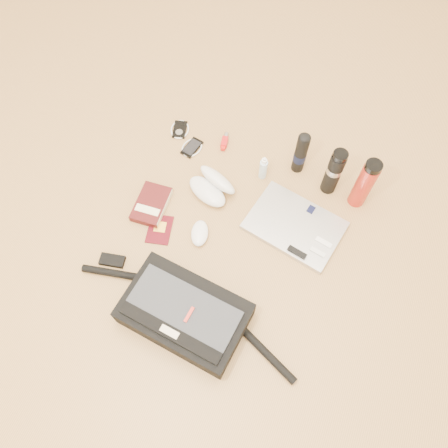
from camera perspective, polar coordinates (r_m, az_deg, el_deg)
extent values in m
plane|color=#A97D46|center=(1.68, -1.09, -3.59)|extent=(4.00, 4.00, 0.00)
cube|color=black|center=(1.55, -5.14, -11.56)|extent=(0.44, 0.30, 0.10)
cube|color=#2B2E33|center=(1.49, -5.50, -11.29)|extent=(0.39, 0.22, 0.01)
cube|color=black|center=(1.48, -7.10, -13.86)|extent=(0.37, 0.08, 0.01)
cube|color=beige|center=(1.48, -7.11, -13.84)|extent=(0.07, 0.03, 0.01)
cube|color=red|center=(1.48, -4.57, -11.75)|extent=(0.02, 0.06, 0.02)
cylinder|color=black|center=(1.68, -13.85, -6.32)|extent=(0.26, 0.08, 0.03)
cylinder|color=black|center=(1.56, 5.53, -16.45)|extent=(0.25, 0.13, 0.03)
cube|color=black|center=(1.71, -14.39, -4.63)|extent=(0.10, 0.06, 0.02)
cube|color=#AFAFB1|center=(1.73, 9.20, -0.20)|extent=(0.40, 0.31, 0.02)
cube|color=black|center=(1.76, 11.30, 1.88)|extent=(0.03, 0.04, 0.00)
cube|color=white|center=(1.70, 12.87, -2.35)|extent=(0.07, 0.03, 0.01)
cube|color=silver|center=(1.68, 12.13, -3.61)|extent=(0.06, 0.03, 0.01)
cube|color=black|center=(1.67, 9.53, -3.65)|extent=(0.08, 0.04, 0.01)
cube|color=#400F10|center=(1.78, -9.47, 2.55)|extent=(0.13, 0.19, 0.03)
cube|color=beige|center=(1.76, -7.72, 2.07)|extent=(0.02, 0.17, 0.03)
cube|color=#F5EDBF|center=(1.75, -9.98, 1.84)|extent=(0.10, 0.04, 0.00)
cube|color=#48060E|center=(1.73, -8.41, -0.71)|extent=(0.12, 0.14, 0.01)
cube|color=yellow|center=(1.73, -8.36, -0.36)|extent=(0.06, 0.06, 0.00)
ellipsoid|color=white|center=(1.69, -3.20, -1.20)|extent=(0.10, 0.13, 0.04)
ellipsoid|color=silver|center=(1.77, -2.20, 4.27)|extent=(0.21, 0.16, 0.05)
ellipsoid|color=white|center=(1.77, -0.85, 5.80)|extent=(0.21, 0.16, 0.11)
ellipsoid|color=black|center=(1.78, -3.02, 5.05)|extent=(0.06, 0.05, 0.02)
ellipsoid|color=black|center=(1.75, -1.37, 3.64)|extent=(0.06, 0.05, 0.02)
cylinder|color=black|center=(1.76, -2.20, 4.39)|extent=(0.03, 0.02, 0.01)
cube|color=black|center=(1.99, -5.79, 12.18)|extent=(0.08, 0.11, 0.01)
cylinder|color=#98989B|center=(1.97, -5.89, 11.86)|extent=(0.04, 0.04, 0.00)
torus|color=silver|center=(1.99, -5.79, 12.19)|extent=(0.10, 0.10, 0.01)
cube|color=black|center=(1.92, -4.21, 9.92)|extent=(0.07, 0.11, 0.01)
cube|color=black|center=(1.92, -4.22, 10.01)|extent=(0.06, 0.09, 0.00)
torus|color=white|center=(1.92, -4.21, 9.93)|extent=(0.10, 0.10, 0.01)
cube|color=red|center=(1.93, 0.06, 10.64)|extent=(0.03, 0.05, 0.02)
cube|color=red|center=(1.91, -0.13, 9.88)|extent=(0.02, 0.02, 0.02)
cylinder|color=#A0A0A3|center=(1.95, 0.25, 11.41)|extent=(0.02, 0.03, 0.02)
cylinder|color=#B1D3E9|center=(1.81, 5.13, 7.11)|extent=(0.04, 0.04, 0.10)
cylinder|color=white|center=(1.76, 5.28, 8.16)|extent=(0.03, 0.03, 0.02)
cylinder|color=white|center=(1.75, 5.32, 8.40)|extent=(0.02, 0.02, 0.01)
cylinder|color=black|center=(1.81, 9.97, 9.05)|extent=(0.06, 0.06, 0.20)
cylinder|color=black|center=(1.82, 9.86, 8.63)|extent=(0.07, 0.07, 0.04)
ellipsoid|color=black|center=(1.73, 10.51, 11.04)|extent=(0.06, 0.06, 0.02)
cylinder|color=black|center=(1.77, 14.07, 6.43)|extent=(0.06, 0.06, 0.22)
cylinder|color=#B7B7BA|center=(1.75, 14.26, 6.92)|extent=(0.06, 0.06, 0.03)
cylinder|color=black|center=(1.68, 14.96, 8.65)|extent=(0.06, 0.06, 0.02)
cylinder|color=#A82419|center=(1.76, 17.76, 4.83)|extent=(0.08, 0.08, 0.23)
cylinder|color=black|center=(1.66, 18.97, 7.13)|extent=(0.07, 0.07, 0.02)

